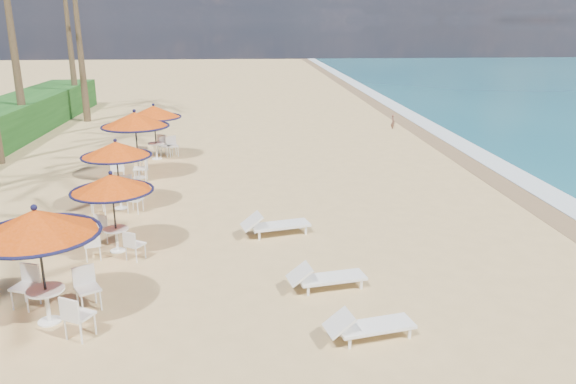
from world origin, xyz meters
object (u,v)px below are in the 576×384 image
at_px(station_3, 135,128).
at_px(station_2, 117,158).
at_px(lounger_near, 367,325).
at_px(lounger_mid, 324,277).
at_px(station_1, 111,193).
at_px(lounger_far, 273,224).
at_px(station_0, 41,237).
at_px(station_4, 156,118).

bearing_deg(station_3, station_2, -88.54).
xyz_separation_m(lounger_near, lounger_mid, (-0.52, 2.14, 0.01)).
height_order(station_1, lounger_far, station_1).
relative_size(station_0, lounger_far, 1.23).
bearing_deg(station_0, station_2, 90.70).
distance_m(station_2, lounger_near, 10.52).
height_order(station_3, station_4, station_3).
relative_size(station_2, lounger_far, 1.13).
bearing_deg(station_0, lounger_mid, 9.95).
distance_m(station_0, station_4, 14.06).
relative_size(station_1, lounger_near, 1.21).
relative_size(station_2, station_4, 0.94).
bearing_deg(lounger_near, station_2, 115.32).
height_order(station_0, station_2, station_0).
bearing_deg(lounger_mid, station_2, 122.60).
height_order(station_1, station_4, station_4).
bearing_deg(station_2, lounger_mid, -46.77).
bearing_deg(lounger_far, lounger_near, -88.81).
bearing_deg(station_1, station_3, 95.53).
distance_m(station_1, lounger_far, 4.48).
xyz_separation_m(station_0, lounger_far, (4.73, 4.43, -1.51)).
distance_m(station_2, station_4, 6.91).
bearing_deg(lounger_far, station_0, -150.69).
bearing_deg(lounger_far, station_1, 178.00).
xyz_separation_m(station_0, station_1, (0.53, 3.55, -0.22)).
bearing_deg(station_1, lounger_mid, -26.24).
distance_m(station_4, lounger_near, 16.45).
height_order(station_1, station_3, station_3).
bearing_deg(station_2, station_4, 88.22).
relative_size(station_4, lounger_near, 1.34).
relative_size(station_0, lounger_mid, 1.35).
distance_m(lounger_near, lounger_far, 5.77).
bearing_deg(station_4, lounger_mid, -66.90).
distance_m(station_2, lounger_mid, 8.56).
distance_m(station_4, lounger_mid, 14.28).
relative_size(station_3, lounger_mid, 1.44).
bearing_deg(station_1, station_2, 99.66).
bearing_deg(lounger_mid, station_3, 110.18).
distance_m(station_3, lounger_far, 8.25).
xyz_separation_m(station_0, lounger_mid, (5.70, 1.00, -1.54)).
bearing_deg(station_4, lounger_near, -68.15).
bearing_deg(station_3, station_4, 84.47).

